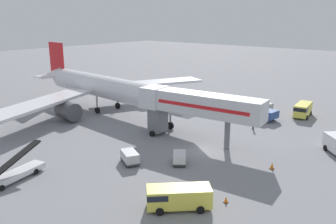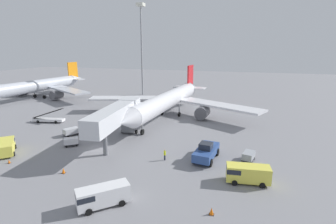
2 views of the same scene
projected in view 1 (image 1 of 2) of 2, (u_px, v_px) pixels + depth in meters
ground_plane at (204, 151)px, 43.20m from camera, size 300.00×300.00×0.00m
airplane_at_gate at (108, 89)px, 60.21m from camera, size 43.67×43.59×11.12m
jet_bridge at (192, 105)px, 45.38m from camera, size 5.07×17.28×6.69m
pushback_tug at (258, 111)px, 56.64m from camera, size 3.26×6.55×2.66m
belt_loader_truck at (14, 173)px, 35.19m from camera, size 7.08×3.05×3.26m
service_van_rear_right at (177, 196)px, 29.98m from camera, size 5.31×5.34×1.94m
service_van_outer_left at (303, 109)px, 57.72m from camera, size 5.35×2.76×2.20m
baggage_cart_near_right at (179, 158)px, 39.18m from camera, size 2.64×2.49×1.34m
baggage_cart_near_center at (130, 157)px, 39.34m from camera, size 2.53×3.07×1.39m
baggage_cart_near_left at (265, 106)px, 62.04m from camera, size 1.91×2.64×1.33m
ground_crew_worker_foreground at (253, 124)px, 51.20m from camera, size 0.40×0.40×1.62m
safety_cone_alpha at (272, 166)px, 38.01m from camera, size 0.47×0.47×0.72m
safety_cone_charlie at (226, 200)px, 31.10m from camera, size 0.39×0.39×0.59m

